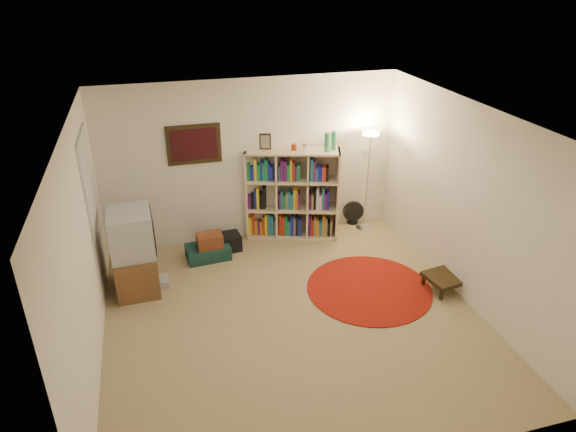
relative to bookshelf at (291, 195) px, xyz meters
name	(u,v)px	position (x,y,z in m)	size (l,w,h in m)	color
room	(288,226)	(-0.62, -2.05, 0.57)	(4.54, 4.54, 2.54)	#A1895E
bookshelf	(291,195)	(0.00, 0.00, 0.00)	(1.49, 0.82, 1.71)	beige
floor_lamp	(370,148)	(1.22, -0.14, 0.70)	(0.36, 0.36, 1.67)	white
floor_fan	(353,213)	(1.11, 0.09, -0.49)	(0.35, 0.20, 0.39)	black
tv_stand	(134,252)	(-2.39, -0.91, -0.15)	(0.58, 0.79, 1.13)	brown
dvd_box	(158,282)	(-2.15, -0.93, -0.64)	(0.30, 0.25, 0.10)	#B9B9BE
suitcase	(208,252)	(-1.39, -0.39, -0.59)	(0.66, 0.45, 0.20)	#12332E
wicker_basket	(210,240)	(-1.35, -0.42, -0.39)	(0.38, 0.28, 0.21)	#5B2B16
duffel_bag	(228,242)	(-1.06, -0.22, -0.57)	(0.39, 0.34, 0.25)	black
paper_towel	(275,226)	(-0.24, 0.09, -0.56)	(0.16, 0.16, 0.26)	silver
red_rug	(369,288)	(0.58, -1.79, -0.68)	(1.67, 1.67, 0.01)	maroon
side_table	(444,278)	(1.54, -2.06, -0.52)	(0.52, 0.52, 0.21)	black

